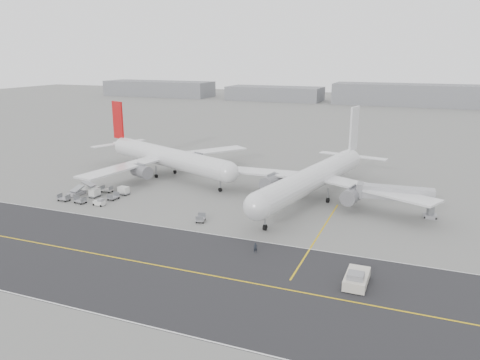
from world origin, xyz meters
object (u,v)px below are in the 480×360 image
at_px(jet_bridge, 396,195).
at_px(airliner_a, 166,157).
at_px(pushback_tug, 357,279).
at_px(airliner_b, 315,177).
at_px(ground_crew_a, 255,248).

bearing_deg(jet_bridge, airliner_a, 166.88).
relative_size(airliner_a, pushback_tug, 6.01).
bearing_deg(airliner_b, ground_crew_a, -83.06).
bearing_deg(pushback_tug, ground_crew_a, 163.62).
height_order(airliner_a, ground_crew_a, airliner_a).
xyz_separation_m(jet_bridge, ground_crew_a, (-21.12, -30.35, -3.49)).
bearing_deg(airliner_a, airliner_b, -76.50).
relative_size(airliner_a, jet_bridge, 3.16).
xyz_separation_m(airliner_b, pushback_tug, (15.48, -38.81, -4.69)).
bearing_deg(ground_crew_a, airliner_a, 110.69).
height_order(jet_bridge, ground_crew_a, jet_bridge).
distance_m(airliner_a, jet_bridge, 63.65).
bearing_deg(jet_bridge, pushback_tug, -98.62).
height_order(pushback_tug, jet_bridge, jet_bridge).
distance_m(pushback_tug, ground_crew_a, 18.90).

